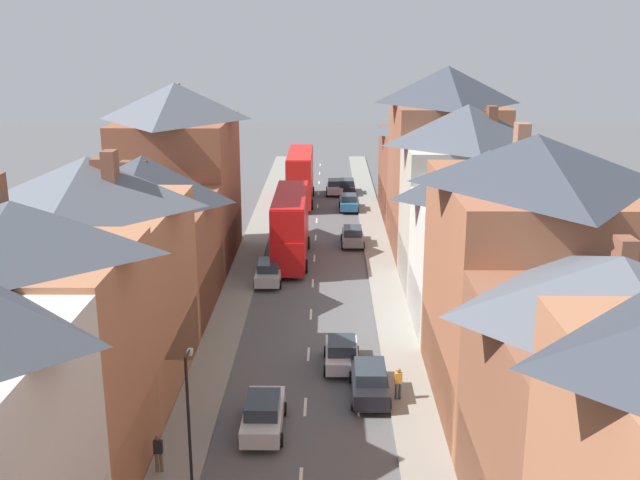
% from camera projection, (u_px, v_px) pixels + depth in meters
% --- Properties ---
extents(pavement_left, '(2.20, 104.00, 0.14)m').
position_uv_depth(pavement_left, '(244.00, 273.00, 54.78)').
color(pavement_left, gray).
rests_on(pavement_left, ground).
extents(pavement_right, '(2.20, 104.00, 0.14)m').
position_uv_depth(pavement_right, '(383.00, 274.00, 54.68)').
color(pavement_right, gray).
rests_on(pavement_right, ground).
extents(centre_line_dashes, '(0.14, 97.80, 0.01)m').
position_uv_depth(centre_line_dashes, '(313.00, 283.00, 52.82)').
color(centre_line_dashes, silver).
rests_on(centre_line_dashes, ground).
extents(terrace_row_left, '(8.00, 58.56, 13.68)m').
position_uv_depth(terrace_row_left, '(75.00, 290.00, 33.17)').
color(terrace_row_left, '#A36042').
rests_on(terrace_row_left, ground).
extents(terrace_row_right, '(8.00, 74.75, 14.62)m').
position_uv_depth(terrace_row_right, '(499.00, 248.00, 39.83)').
color(terrace_row_right, '#A36042').
rests_on(terrace_row_right, ground).
extents(double_decker_bus_lead, '(2.74, 10.80, 5.30)m').
position_uv_depth(double_decker_bus_lead, '(300.00, 176.00, 76.61)').
color(double_decker_bus_lead, red).
rests_on(double_decker_bus_lead, ground).
extents(double_decker_bus_mid_street, '(2.74, 10.80, 5.30)m').
position_uv_depth(double_decker_bus_mid_street, '(291.00, 225.00, 57.26)').
color(double_decker_bus_mid_street, red).
rests_on(double_decker_bus_mid_street, ground).
extents(car_near_blue, '(1.90, 3.85, 1.58)m').
position_uv_depth(car_near_blue, '(342.00, 353.00, 39.53)').
color(car_near_blue, silver).
rests_on(car_near_blue, ground).
extents(car_near_silver, '(1.90, 4.06, 1.67)m').
position_uv_depth(car_near_silver, '(347.00, 187.00, 81.18)').
color(car_near_silver, black).
rests_on(car_near_silver, ground).
extents(car_parked_left_a, '(1.90, 4.00, 1.66)m').
position_uv_depth(car_parked_left_a, '(349.00, 202.00, 73.77)').
color(car_parked_left_a, '#236093').
rests_on(car_parked_left_a, ground).
extents(car_mid_black, '(1.90, 4.56, 1.64)m').
position_uv_depth(car_mid_black, '(269.00, 271.00, 52.74)').
color(car_mid_black, '#B7BABF').
rests_on(car_mid_black, ground).
extents(car_parked_left_b, '(1.90, 4.39, 1.65)m').
position_uv_depth(car_parked_left_b, '(263.00, 414.00, 33.20)').
color(car_parked_left_b, silver).
rests_on(car_parked_left_b, ground).
extents(car_mid_white, '(1.90, 4.12, 1.58)m').
position_uv_depth(car_mid_white, '(353.00, 236.00, 61.92)').
color(car_mid_white, gray).
rests_on(car_mid_white, ground).
extents(car_far_grey, '(1.90, 4.50, 1.70)m').
position_uv_depth(car_far_grey, '(370.00, 380.00, 36.30)').
color(car_far_grey, black).
rests_on(car_far_grey, ground).
extents(car_parked_right_b, '(1.90, 3.93, 1.65)m').
position_uv_depth(car_parked_right_b, '(335.00, 187.00, 81.06)').
color(car_parked_right_b, '#B7BABF').
rests_on(car_parked_right_b, ground).
extents(pedestrian_mid_left, '(0.36, 0.22, 1.61)m').
position_uv_depth(pedestrian_mid_left, '(158.00, 452.00, 29.84)').
color(pedestrian_mid_left, brown).
rests_on(pedestrian_mid_left, pavement_left).
extents(pedestrian_mid_right, '(0.36, 0.22, 1.61)m').
position_uv_depth(pedestrian_mid_right, '(398.00, 382.00, 35.74)').
color(pedestrian_mid_right, '#3D4256').
rests_on(pedestrian_mid_right, pavement_right).
extents(street_lamp, '(0.20, 1.12, 5.50)m').
position_uv_depth(street_lamp, '(189.00, 410.00, 28.59)').
color(street_lamp, black).
rests_on(street_lamp, ground).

